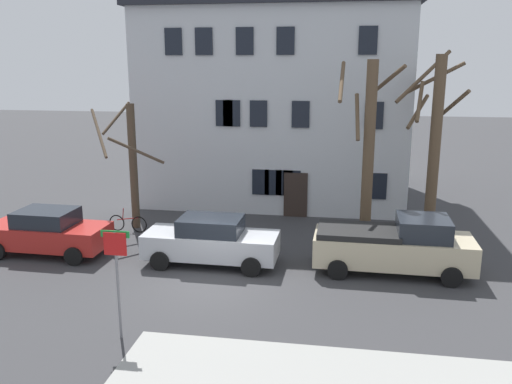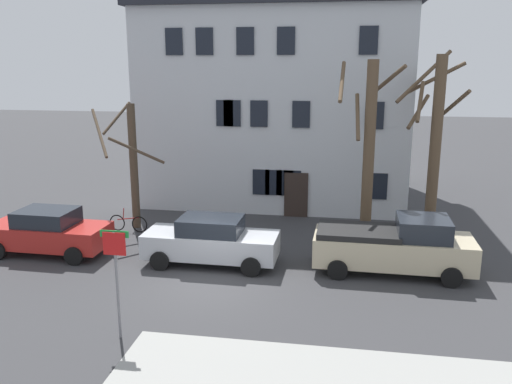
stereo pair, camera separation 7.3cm
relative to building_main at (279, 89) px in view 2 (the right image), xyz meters
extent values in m
plane|color=#38383A|center=(-0.63, -12.84, -5.68)|extent=(120.00, 120.00, 0.00)
cube|color=silver|center=(0.00, 0.00, -0.88)|extent=(13.04, 8.92, 9.60)
cube|color=#2D231E|center=(1.43, -4.51, -4.63)|extent=(1.10, 0.12, 2.10)
cube|color=black|center=(-0.23, -4.50, -4.08)|extent=(0.80, 0.08, 1.20)
cube|color=black|center=(0.36, -4.50, -4.08)|extent=(0.80, 0.08, 1.20)
cube|color=black|center=(0.89, -4.50, -4.08)|extent=(0.80, 0.08, 1.20)
cube|color=black|center=(1.24, -4.50, -4.08)|extent=(0.80, 0.08, 1.20)
cube|color=black|center=(5.16, -4.50, -4.08)|extent=(0.80, 0.08, 1.20)
cube|color=black|center=(-1.94, -4.50, -0.88)|extent=(0.80, 0.08, 1.20)
cube|color=black|center=(-1.59, -4.50, -0.88)|extent=(0.80, 0.08, 1.20)
cube|color=black|center=(-0.34, -4.50, -0.88)|extent=(0.80, 0.08, 1.20)
cube|color=black|center=(1.59, -4.50, -0.88)|extent=(0.80, 0.08, 1.20)
cube|color=black|center=(4.84, -4.50, -0.88)|extent=(0.80, 0.08, 1.20)
cube|color=black|center=(-4.26, -4.50, 2.32)|extent=(0.80, 0.08, 1.20)
cube|color=black|center=(-2.84, -4.50, 2.32)|extent=(0.80, 0.08, 1.20)
cube|color=black|center=(-0.96, -4.50, 2.32)|extent=(0.80, 0.08, 1.20)
cube|color=black|center=(0.86, -4.50, 2.32)|extent=(0.80, 0.08, 1.20)
cube|color=black|center=(4.42, -4.50, 2.32)|extent=(0.80, 0.08, 1.20)
cylinder|color=#4C3D2D|center=(-5.35, -7.31, -2.98)|extent=(0.34, 0.34, 5.40)
cylinder|color=#4C3D2D|center=(-4.79, -8.26, -2.11)|extent=(2.01, 1.25, 1.26)
cylinder|color=#4C3D2D|center=(-6.12, -7.02, -0.92)|extent=(0.72, 1.66, 1.30)
cylinder|color=#4C3D2D|center=(-6.45, -8.08, -1.42)|extent=(1.68, 2.32, 1.76)
cylinder|color=brown|center=(4.52, -7.47, -2.08)|extent=(0.45, 0.45, 7.20)
cylinder|color=brown|center=(5.20, -6.97, 0.77)|extent=(1.17, 1.51, 1.14)
cylinder|color=brown|center=(4.03, -7.51, -0.67)|extent=(0.26, 1.14, 1.77)
cylinder|color=brown|center=(3.38, -7.43, 0.68)|extent=(0.24, 2.38, 1.53)
cylinder|color=brown|center=(7.20, -6.40, -1.98)|extent=(0.45, 0.45, 7.40)
cylinder|color=brown|center=(6.49, -5.96, -0.56)|extent=(1.06, 1.57, 1.34)
cylinder|color=brown|center=(7.88, -6.02, -0.22)|extent=(0.94, 1.53, 1.22)
cylinder|color=brown|center=(6.69, -5.33, 0.82)|extent=(2.31, 1.20, 2.18)
cylinder|color=brown|center=(6.50, -6.25, -0.14)|extent=(0.48, 1.53, 1.59)
cylinder|color=brown|center=(7.17, -5.25, 0.76)|extent=(2.38, 0.21, 1.37)
cube|color=#AD231E|center=(-7.35, -11.04, -4.95)|extent=(4.55, 1.95, 0.83)
cube|color=#1E232B|center=(-7.35, -11.04, -4.24)|extent=(2.11, 1.67, 0.58)
cylinder|color=black|center=(-5.80, -10.16, -5.34)|extent=(0.68, 0.24, 0.68)
cylinder|color=black|center=(-5.84, -12.00, -5.34)|extent=(0.68, 0.24, 0.68)
cylinder|color=black|center=(-8.86, -10.09, -5.34)|extent=(0.68, 0.24, 0.68)
cube|color=#B7BABF|center=(-1.02, -11.10, -4.94)|extent=(4.79, 1.84, 0.84)
cube|color=#1E232B|center=(-1.02, -11.10, -4.23)|extent=(2.22, 1.59, 0.58)
cylinder|color=black|center=(0.62, -10.24, -5.34)|extent=(0.68, 0.23, 0.68)
cylinder|color=black|center=(0.59, -12.00, -5.34)|extent=(0.68, 0.23, 0.68)
cylinder|color=black|center=(-2.62, -10.19, -5.34)|extent=(0.68, 0.23, 0.68)
cylinder|color=black|center=(-2.65, -11.95, -5.34)|extent=(0.68, 0.23, 0.68)
cube|color=#C6B793|center=(5.32, -10.82, -4.87)|extent=(5.38, 2.08, 0.98)
cube|color=#1E232B|center=(6.29, -10.84, -4.03)|extent=(1.74, 1.78, 0.70)
cube|color=black|center=(4.15, -10.80, -4.28)|extent=(2.81, 1.96, 0.20)
cylinder|color=black|center=(7.16, -9.86, -5.34)|extent=(0.68, 0.23, 0.68)
cylinder|color=black|center=(7.12, -11.85, -5.34)|extent=(0.68, 0.23, 0.68)
cylinder|color=black|center=(3.52, -9.79, -5.34)|extent=(0.68, 0.23, 0.68)
cylinder|color=black|center=(3.49, -11.79, -5.34)|extent=(0.68, 0.23, 0.68)
cylinder|color=slate|center=(-2.10, -16.65, -4.23)|extent=(0.07, 0.07, 2.91)
cube|color=red|center=(-2.10, -16.67, -3.07)|extent=(0.60, 0.03, 0.60)
cube|color=#1E8C38|center=(-2.10, -16.63, -2.82)|extent=(0.76, 0.02, 0.18)
torus|color=black|center=(-4.94, -8.01, -5.33)|extent=(0.71, 0.10, 0.71)
torus|color=black|center=(-5.98, -7.94, -5.33)|extent=(0.71, 0.10, 0.71)
cylinder|color=maroon|center=(-5.46, -7.97, -5.11)|extent=(1.00, 0.12, 0.19)
cylinder|color=maroon|center=(-5.66, -7.96, -4.88)|extent=(0.09, 0.04, 0.45)
camera|label=1|loc=(3.44, -28.67, 1.37)|focal=37.38mm
camera|label=2|loc=(3.52, -28.66, 1.37)|focal=37.38mm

